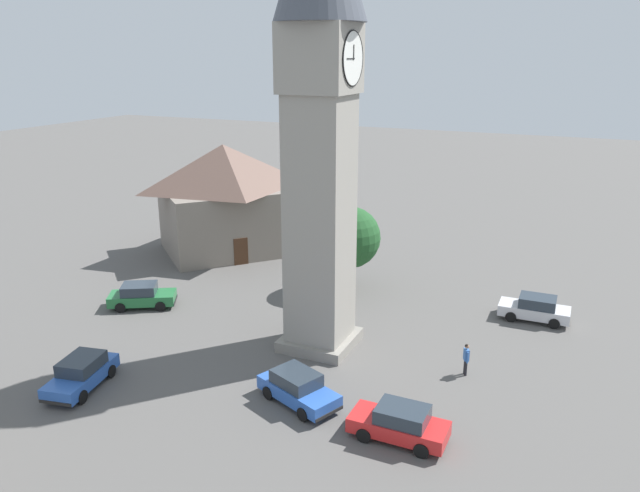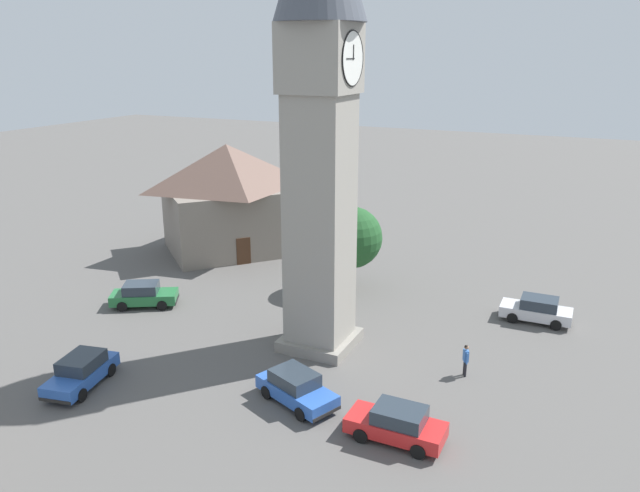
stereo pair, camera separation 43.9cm
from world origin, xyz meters
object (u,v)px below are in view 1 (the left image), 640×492
at_px(car_blue_kerb, 399,423).
at_px(car_black_far, 81,373).
at_px(car_silver_kerb, 142,296).
at_px(car_white_side, 298,388).
at_px(car_red_corner, 535,308).
at_px(pedestrian, 466,357).
at_px(clock_tower, 320,80).
at_px(building_terrace_right, 225,197).
at_px(tree, 350,238).

distance_m(car_blue_kerb, car_black_far, 15.41).
bearing_deg(car_silver_kerb, car_white_side, 66.73).
relative_size(car_silver_kerb, car_white_side, 0.99).
height_order(car_red_corner, pedestrian, pedestrian).
xyz_separation_m(clock_tower, car_black_far, (8.86, -8.64, -13.48)).
bearing_deg(building_terrace_right, car_black_far, 13.95).
relative_size(car_red_corner, building_terrace_right, 0.33).
distance_m(car_red_corner, pedestrian, 8.73).
bearing_deg(car_black_far, car_white_side, 106.78).
xyz_separation_m(pedestrian, building_terrace_right, (-12.50, -21.97, 3.44)).
distance_m(pedestrian, tree, 13.16).
distance_m(clock_tower, tree, 13.63).
bearing_deg(building_terrace_right, car_red_corner, 80.41).
bearing_deg(clock_tower, car_red_corner, 128.50).
relative_size(car_blue_kerb, tree, 0.72).
distance_m(car_red_corner, tree, 12.49).
bearing_deg(car_silver_kerb, car_black_far, 23.26).
relative_size(car_silver_kerb, car_red_corner, 1.07).
distance_m(car_silver_kerb, pedestrian, 20.59).
relative_size(car_blue_kerb, building_terrace_right, 0.33).
height_order(car_silver_kerb, building_terrace_right, building_terrace_right).
bearing_deg(car_black_far, clock_tower, 135.74).
bearing_deg(car_black_far, car_silver_kerb, -156.74).
xyz_separation_m(clock_tower, car_silver_kerb, (-0.23, -12.55, -13.48)).
relative_size(car_red_corner, car_white_side, 0.93).
bearing_deg(car_white_side, car_red_corner, 147.57).
bearing_deg(car_red_corner, car_blue_kerb, -14.58).
xyz_separation_m(car_silver_kerb, car_white_side, (6.04, 14.05, 0.00)).
relative_size(car_silver_kerb, tree, 0.76).
xyz_separation_m(car_silver_kerb, tree, (-8.25, 10.91, 2.94)).
xyz_separation_m(car_red_corner, car_black_far, (17.21, -19.13, 0.00)).
relative_size(car_blue_kerb, car_silver_kerb, 0.94).
relative_size(pedestrian, building_terrace_right, 0.13).
distance_m(car_silver_kerb, car_red_corner, 24.43).
xyz_separation_m(car_black_far, pedestrian, (-8.84, 16.67, 0.25)).
bearing_deg(building_terrace_right, car_white_side, 40.19).
bearing_deg(clock_tower, car_black_far, -44.26).
height_order(pedestrian, building_terrace_right, building_terrace_right).
bearing_deg(car_white_side, car_black_far, -73.22).
height_order(car_silver_kerb, pedestrian, pedestrian).
relative_size(car_blue_kerb, pedestrian, 2.45).
bearing_deg(car_blue_kerb, car_white_side, -98.91).
relative_size(car_blue_kerb, car_white_side, 0.93).
bearing_deg(pedestrian, clock_tower, -90.21).
bearing_deg(clock_tower, car_white_side, 14.46).
bearing_deg(car_black_far, tree, 158.04).
bearing_deg(car_blue_kerb, building_terrace_right, -132.88).
bearing_deg(clock_tower, car_blue_kerb, 44.98).
distance_m(clock_tower, building_terrace_right, 21.12).
relative_size(clock_tower, car_blue_kerb, 5.86).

